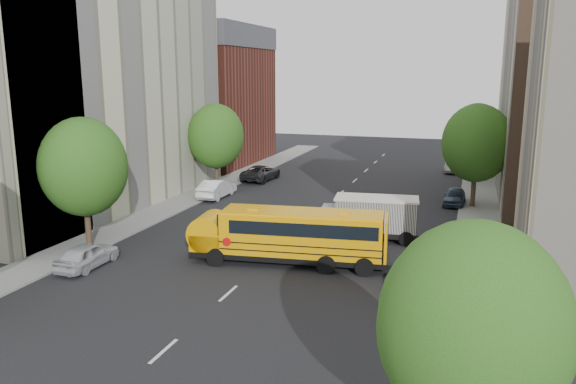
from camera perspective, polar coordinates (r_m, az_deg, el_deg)
The scene contains 20 objects.
ground at distance 34.58m, azimuth -0.61°, elevation -5.46°, with size 120.00×120.00×0.00m, color black.
sidewalk_left at distance 43.70m, azimuth -12.85°, elevation -1.92°, with size 3.00×80.00×0.12m, color slate.
sidewalk_right at distance 37.65m, azimuth 18.84°, elevation -4.55°, with size 3.00×80.00×0.12m, color slate.
lane_markings at distance 43.81m, azimuth 3.63°, elevation -1.67°, with size 0.15×64.00×0.01m, color silver.
building_left_cream at distance 46.96m, azimuth -19.73°, elevation 10.90°, with size 10.00×26.00×20.00m, color beige.
building_left_redbrick at distance 65.89m, azimuth -7.64°, elevation 8.61°, with size 10.00×15.00×13.00m, color maroon.
building_right_far at distance 51.72m, azimuth 26.79°, elevation 9.26°, with size 10.00×22.00×18.00m, color beige.
street_tree_1 at distance 35.21m, azimuth -20.06°, elevation 2.41°, with size 5.12×5.12×7.90m.
street_tree_2 at distance 50.43m, azimuth -7.34°, elevation 5.65°, with size 4.99×4.99×7.71m.
street_tree_3 at distance 14.49m, azimuth 18.27°, elevation -13.04°, with size 4.61×4.61×7.11m.
street_tree_4 at distance 45.50m, azimuth 18.61°, elevation 4.73°, with size 5.25×5.25×8.10m.
street_tree_5 at distance 57.47m, azimuth 18.61°, elevation 5.78°, with size 4.86×4.86×7.51m.
school_bus at distance 31.00m, azimuth -0.02°, elevation -4.22°, with size 11.17×3.85×3.09m.
safari_truck at distance 35.84m, azimuth 8.24°, elevation -2.53°, with size 6.66×3.10×2.75m.
parked_car_0 at distance 32.54m, azimuth -19.74°, elevation -6.05°, with size 1.65×4.10×1.40m, color silver.
parked_car_1 at distance 47.76m, azimuth -7.26°, elevation 0.37°, with size 1.66×4.76×1.57m, color white.
parked_car_2 at distance 55.02m, azimuth -2.76°, elevation 1.97°, with size 2.45×5.31×1.48m, color black.
parked_car_3 at distance 26.66m, azimuth 13.11°, elevation -9.77°, with size 1.84×4.52×1.31m, color maroon.
parked_car_4 at distance 46.78m, azimuth 16.54°, elevation -0.44°, with size 1.58×3.92×1.34m, color #2D3B4F.
parked_car_5 at distance 61.87m, azimuth 16.32°, elevation 2.54°, with size 1.36×3.91×1.29m, color gray.
Camera 1 is at (10.69, -31.18, 10.48)m, focal length 35.00 mm.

